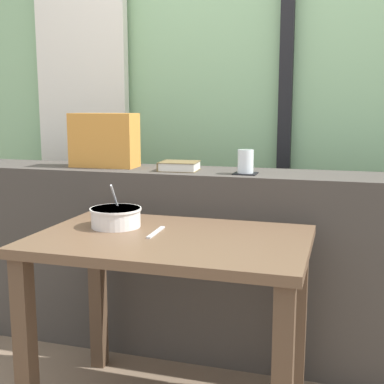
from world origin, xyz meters
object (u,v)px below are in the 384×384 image
(juice_glass, at_px, (246,162))
(coaster_square, at_px, (245,173))
(throw_pillow, at_px, (104,140))
(soup_bowl, at_px, (116,217))
(fork_utensil, at_px, (156,232))
(breakfast_table, at_px, (171,269))
(closed_book, at_px, (179,166))

(juice_glass, bearing_deg, coaster_square, 63.43)
(juice_glass, relative_size, throw_pillow, 0.32)
(soup_bowl, bearing_deg, coaster_square, 46.02)
(juice_glass, relative_size, fork_utensil, 0.60)
(fork_utensil, bearing_deg, soup_bowl, 163.94)
(breakfast_table, xyz_separation_m, juice_glass, (0.17, 0.51, 0.34))
(throw_pillow, bearing_deg, juice_glass, -5.48)
(breakfast_table, distance_m, fork_utensil, 0.15)
(juice_glass, distance_m, throw_pillow, 0.72)
(closed_book, height_order, throw_pillow, throw_pillow)
(coaster_square, bearing_deg, soup_bowl, -133.98)
(juice_glass, height_order, soup_bowl, juice_glass)
(breakfast_table, distance_m, closed_book, 0.64)
(breakfast_table, relative_size, soup_bowl, 4.94)
(throw_pillow, relative_size, fork_utensil, 1.88)
(juice_glass, distance_m, fork_utensil, 0.58)
(juice_glass, height_order, closed_book, juice_glass)
(breakfast_table, distance_m, coaster_square, 0.61)
(coaster_square, xyz_separation_m, fork_utensil, (-0.24, -0.48, -0.17))
(closed_book, bearing_deg, soup_bowl, -102.15)
(breakfast_table, xyz_separation_m, fork_utensil, (-0.07, 0.03, 0.13))
(juice_glass, xyz_separation_m, fork_utensil, (-0.24, -0.48, -0.22))
(closed_book, bearing_deg, fork_utensil, -81.17)
(closed_book, bearing_deg, throw_pillow, 175.51)
(breakfast_table, bearing_deg, juice_glass, 71.36)
(juice_glass, distance_m, closed_book, 0.32)
(coaster_square, relative_size, fork_utensil, 0.59)
(coaster_square, bearing_deg, fork_utensil, -116.39)
(juice_glass, bearing_deg, throw_pillow, 174.52)
(coaster_square, bearing_deg, throw_pillow, 174.52)
(juice_glass, height_order, fork_utensil, juice_glass)
(closed_book, bearing_deg, breakfast_table, -74.95)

